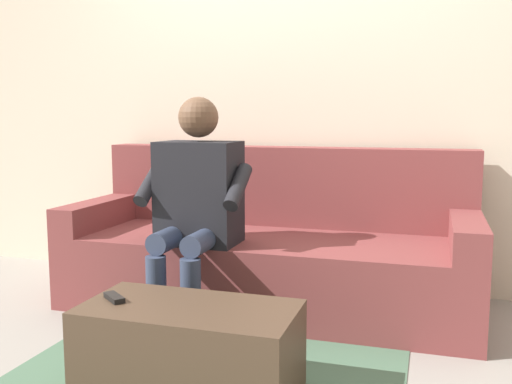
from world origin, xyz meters
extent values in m
plane|color=gray|center=(0.00, 0.60, 0.00)|extent=(8.00, 8.00, 0.00)
cube|color=beige|center=(0.00, -0.62, 1.34)|extent=(4.78, 0.06, 2.67)
cube|color=brown|center=(0.00, 0.00, 0.20)|extent=(1.94, 0.68, 0.41)
cube|color=brown|center=(0.00, -0.44, 0.44)|extent=(2.27, 0.20, 0.89)
cube|color=brown|center=(-1.05, 0.00, 0.28)|extent=(0.16, 0.68, 0.57)
cube|color=brown|center=(1.05, 0.00, 0.28)|extent=(0.16, 0.68, 0.57)
cube|color=#4C3828|center=(0.00, 1.00, 0.18)|extent=(0.83, 0.43, 0.35)
cube|color=black|center=(0.29, 0.20, 0.68)|extent=(0.41, 0.29, 0.54)
sphere|color=brown|center=(0.29, 0.20, 1.07)|extent=(0.21, 0.21, 0.21)
cylinder|color=#333D56|center=(0.20, 0.37, 0.46)|extent=(0.11, 0.33, 0.11)
cylinder|color=#333D56|center=(0.38, 0.37, 0.46)|extent=(0.11, 0.33, 0.11)
cylinder|color=#333D56|center=(0.20, 0.53, 0.20)|extent=(0.10, 0.10, 0.41)
cylinder|color=#333D56|center=(0.38, 0.53, 0.20)|extent=(0.10, 0.10, 0.41)
cylinder|color=black|center=(0.05, 0.28, 0.73)|extent=(0.08, 0.27, 0.22)
cylinder|color=black|center=(0.53, 0.28, 0.73)|extent=(0.08, 0.27, 0.22)
cube|color=black|center=(0.31, 1.02, 0.36)|extent=(0.12, 0.11, 0.02)
cube|color=#4C7056|center=(0.00, 0.87, 0.00)|extent=(1.61, 1.60, 0.01)
camera|label=1|loc=(-0.87, 2.94, 1.07)|focal=40.08mm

